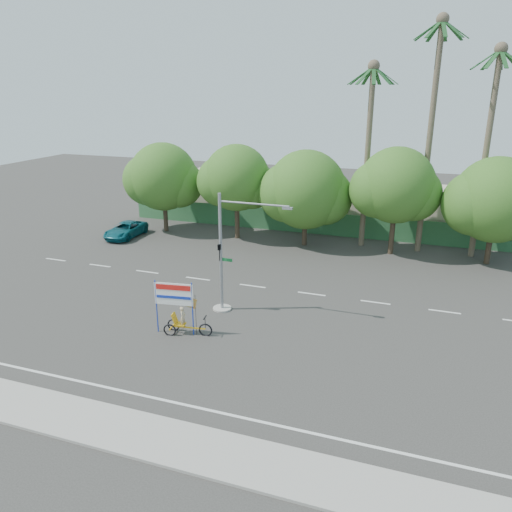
% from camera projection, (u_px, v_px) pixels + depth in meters
% --- Properties ---
extents(ground, '(120.00, 120.00, 0.00)m').
position_uv_depth(ground, '(237.00, 347.00, 25.29)').
color(ground, '#33302D').
rests_on(ground, ground).
extents(sidewalk_near, '(50.00, 2.40, 0.12)m').
position_uv_depth(sidewalk_near, '(163.00, 440.00, 18.57)').
color(sidewalk_near, gray).
rests_on(sidewalk_near, ground).
extents(fence, '(38.00, 0.08, 2.00)m').
position_uv_depth(fence, '(325.00, 224.00, 44.17)').
color(fence, '#336B3D').
rests_on(fence, ground).
extents(building_left, '(12.00, 8.00, 4.00)m').
position_uv_depth(building_left, '(238.00, 195.00, 51.00)').
color(building_left, beige).
rests_on(building_left, ground).
extents(building_right, '(14.00, 8.00, 3.60)m').
position_uv_depth(building_right, '(422.00, 211.00, 45.42)').
color(building_right, beige).
rests_on(building_right, ground).
extents(tree_far_left, '(7.14, 6.00, 7.96)m').
position_uv_depth(tree_far_left, '(163.00, 179.00, 44.23)').
color(tree_far_left, '#473828').
rests_on(tree_far_left, ground).
extents(tree_left, '(6.66, 5.60, 8.07)m').
position_uv_depth(tree_left, '(236.00, 180.00, 41.94)').
color(tree_left, '#473828').
rests_on(tree_left, ground).
extents(tree_center, '(7.62, 6.40, 7.85)m').
position_uv_depth(tree_center, '(305.00, 192.00, 40.26)').
color(tree_center, '#473828').
rests_on(tree_center, ground).
extents(tree_right, '(6.90, 5.80, 8.36)m').
position_uv_depth(tree_right, '(395.00, 188.00, 37.81)').
color(tree_right, '#473828').
rests_on(tree_right, ground).
extents(tree_far_right, '(7.38, 6.20, 7.94)m').
position_uv_depth(tree_far_right, '(495.00, 202.00, 35.81)').
color(tree_far_right, '#473828').
rests_on(tree_far_right, ground).
extents(palm_tall, '(3.73, 3.79, 17.45)m').
position_uv_depth(palm_tall, '(432.00, 116.00, 36.82)').
color(palm_tall, '#70604C').
rests_on(palm_tall, ground).
extents(palm_mid, '(3.73, 3.79, 15.45)m').
position_uv_depth(palm_mid, '(489.00, 133.00, 35.91)').
color(palm_mid, '#70604C').
rests_on(palm_mid, ground).
extents(palm_short, '(3.73, 3.79, 14.45)m').
position_uv_depth(palm_short, '(369.00, 136.00, 38.75)').
color(palm_short, '#70604C').
rests_on(palm_short, ground).
extents(traffic_signal, '(4.72, 1.10, 7.00)m').
position_uv_depth(traffic_signal, '(226.00, 264.00, 28.59)').
color(traffic_signal, gray).
rests_on(traffic_signal, ground).
extents(trike_billboard, '(3.06, 0.94, 3.03)m').
position_uv_depth(trike_billboard, '(180.00, 313.00, 26.33)').
color(trike_billboard, black).
rests_on(trike_billboard, ground).
extents(pickup_truck, '(2.25, 4.72, 1.30)m').
position_uv_depth(pickup_truck, '(126.00, 230.00, 43.61)').
color(pickup_truck, '#0E5966').
rests_on(pickup_truck, ground).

